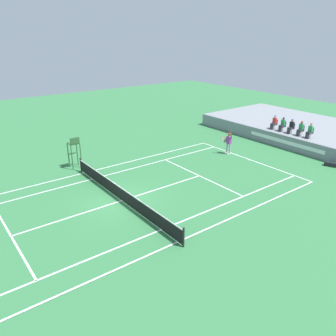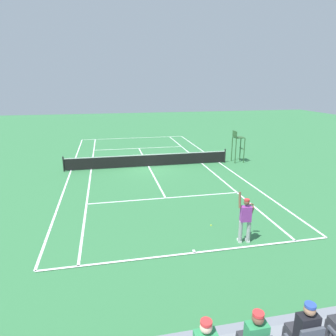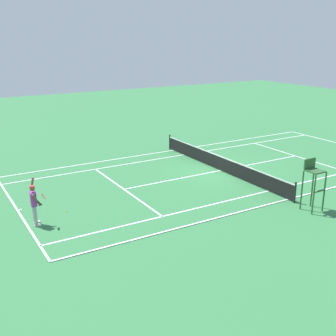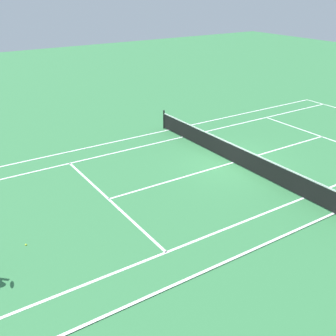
% 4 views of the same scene
% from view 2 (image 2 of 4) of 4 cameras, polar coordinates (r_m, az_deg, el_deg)
% --- Properties ---
extents(ground_plane, '(80.00, 80.00, 0.00)m').
position_cam_2_polar(ground_plane, '(22.24, -3.69, 0.24)').
color(ground_plane, '#337542').
extents(court, '(11.08, 23.88, 0.03)m').
position_cam_2_polar(court, '(22.24, -3.69, 0.27)').
color(court, '#337542').
rests_on(court, ground).
extents(net, '(11.98, 0.10, 1.07)m').
position_cam_2_polar(net, '(22.11, -3.71, 1.55)').
color(net, black).
rests_on(net, ground).
extents(spectator_seated_2, '(0.44, 0.60, 1.27)m').
position_cam_2_polar(spectator_seated_2, '(6.46, 24.09, -26.43)').
color(spectator_seated_2, '#474C56').
rests_on(spectator_seated_2, bleacher_platform).
extents(tennis_player, '(0.80, 0.62, 2.08)m').
position_cam_2_polar(tennis_player, '(12.01, 14.42, -9.32)').
color(tennis_player, '#9E9EA3').
rests_on(tennis_player, ground).
extents(tennis_ball, '(0.07, 0.07, 0.07)m').
position_cam_2_polar(tennis_ball, '(13.44, 8.14, -10.67)').
color(tennis_ball, '#D1E533').
rests_on(tennis_ball, ground).
extents(umpire_chair, '(0.77, 0.77, 2.44)m').
position_cam_2_polar(umpire_chair, '(23.81, 13.02, 4.76)').
color(umpire_chair, '#2D562D').
rests_on(umpire_chair, ground).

